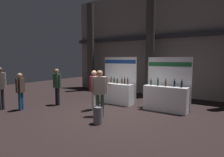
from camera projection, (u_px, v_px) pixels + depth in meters
name	position (u px, v px, depth m)	size (l,w,h in m)	color
ground_plane	(109.00, 114.00, 7.56)	(24.00, 24.00, 0.00)	black
hall_colonnade	(155.00, 43.00, 11.25)	(11.77, 1.30, 6.29)	gray
exhibitor_booth_0	(117.00, 91.00, 9.31)	(1.81, 0.74, 2.26)	white
exhibitor_booth_1	(166.00, 96.00, 7.96)	(1.87, 0.66, 2.25)	white
trash_bin	(98.00, 115.00, 6.33)	(0.33, 0.33, 0.58)	slate
visitor_0	(20.00, 89.00, 7.97)	(0.32, 0.45, 1.59)	navy
visitor_1	(100.00, 89.00, 7.10)	(0.51, 0.43, 1.75)	#33563D
visitor_2	(57.00, 84.00, 8.88)	(0.49, 0.25, 1.72)	#23232D
visitor_3	(0.00, 84.00, 8.04)	(0.34, 0.42, 1.84)	#23232D
visitor_4	(94.00, 87.00, 8.00)	(0.23, 0.56, 1.69)	silver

